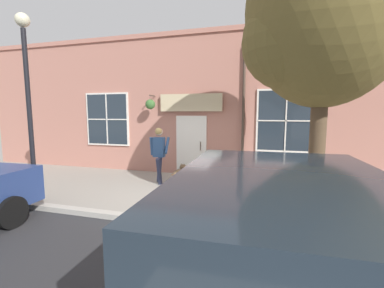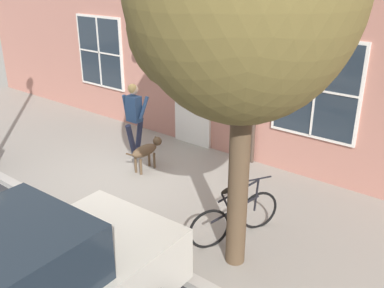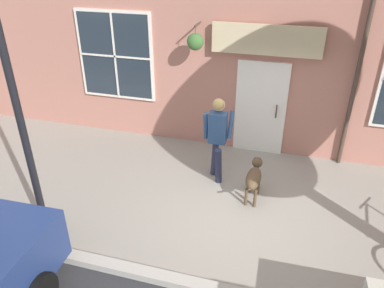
% 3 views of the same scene
% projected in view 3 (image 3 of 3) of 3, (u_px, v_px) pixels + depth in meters
% --- Properties ---
extents(ground_plane, '(90.00, 90.00, 0.00)m').
position_uv_depth(ground_plane, '(244.00, 207.00, 6.84)').
color(ground_plane, gray).
extents(storefront_facade, '(0.95, 18.00, 5.00)m').
position_uv_depth(storefront_facade, '(270.00, 40.00, 7.61)').
color(storefront_facade, '#B27566').
rests_on(storefront_facade, ground_plane).
extents(pedestrian_walking, '(0.71, 0.54, 1.74)m').
position_uv_depth(pedestrian_walking, '(218.00, 132.00, 7.17)').
color(pedestrian_walking, '#282D47').
rests_on(pedestrian_walking, ground_plane).
extents(dog_on_leash, '(1.10, 0.28, 0.70)m').
position_uv_depth(dog_on_leash, '(254.00, 176.00, 6.88)').
color(dog_on_leash, brown).
rests_on(dog_on_leash, ground_plane).
extents(street_lamp, '(0.32, 0.32, 4.49)m').
position_uv_depth(street_lamp, '(5.00, 57.00, 4.81)').
color(street_lamp, black).
rests_on(street_lamp, ground_plane).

